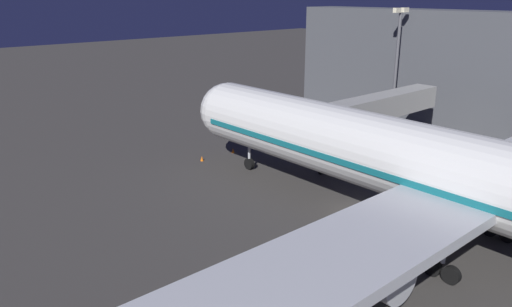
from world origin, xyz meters
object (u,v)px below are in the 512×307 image
Objects in this scene: airliner_at_gate at (465,179)px; apron_floodlight_mast at (397,59)px; traffic_cone_nose_starboard at (202,159)px; jet_bridge at (366,110)px; traffic_cone_nose_port at (233,150)px.

airliner_at_gate reaches higher than apron_floodlight_mast.
airliner_at_gate reaches higher than traffic_cone_nose_starboard.
jet_bridge is at bearing 22.64° from apron_floodlight_mast.
traffic_cone_nose_starboard is (27.70, -5.64, -9.07)m from apron_floodlight_mast.
traffic_cone_nose_starboard is (13.62, -11.51, -5.41)m from jet_bridge.
traffic_cone_nose_port is (23.30, -5.64, -9.07)m from apron_floodlight_mast.
apron_floodlight_mast is at bearing 168.50° from traffic_cone_nose_starboard.
airliner_at_gate is at bearing 94.43° from traffic_cone_nose_starboard.
airliner_at_gate is 20.37m from jet_bridge.
traffic_cone_nose_port is 4.40m from traffic_cone_nose_starboard.
apron_floodlight_mast reaches higher than traffic_cone_nose_starboard.
jet_bridge is 1.33× the size of apron_floodlight_mast.
traffic_cone_nose_port is at bearing -51.32° from jet_bridge.
apron_floodlight_mast reaches higher than traffic_cone_nose_port.
airliner_at_gate is 108.08× the size of traffic_cone_nose_port.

